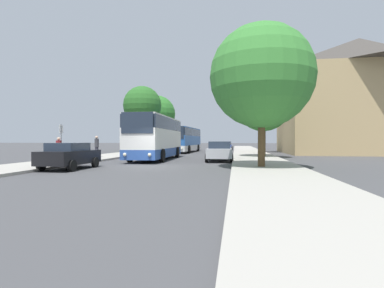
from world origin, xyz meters
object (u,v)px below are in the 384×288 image
at_px(bus_front, 156,137).
at_px(tree_left_near, 157,114).
at_px(bus_stop_sign, 61,138).
at_px(parked_car_left_curb, 70,155).
at_px(pedestrian_waiting_near, 97,146).
at_px(tree_right_mid, 264,103).
at_px(parked_car_right_near, 220,151).
at_px(parked_car_right_far, 226,146).
at_px(tree_left_far, 142,105).
at_px(bus_middle, 185,139).
at_px(pedestrian_waiting_far, 59,150).
at_px(tree_right_near, 262,76).

bearing_deg(bus_front, tree_left_near, 104.00).
relative_size(bus_front, bus_stop_sign, 3.95).
distance_m(parked_car_left_curb, tree_left_near, 33.63).
relative_size(pedestrian_waiting_near, tree_right_mid, 0.25).
distance_m(pedestrian_waiting_near, tree_right_mid, 15.52).
distance_m(parked_car_right_near, parked_car_right_far, 25.31).
height_order(bus_front, parked_car_right_near, bus_front).
bearing_deg(tree_left_near, parked_car_right_near, -65.08).
bearing_deg(tree_left_near, tree_left_far, -86.73).
height_order(parked_car_right_far, tree_left_far, tree_left_far).
bearing_deg(bus_middle, parked_car_left_curb, -93.81).
bearing_deg(parked_car_right_far, tree_right_mid, 103.51).
distance_m(bus_front, pedestrian_waiting_far, 7.96).
xyz_separation_m(pedestrian_waiting_near, tree_right_near, (13.54, -7.52, 4.15)).
distance_m(parked_car_left_curb, tree_right_near, 11.75).
distance_m(bus_stop_sign, pedestrian_waiting_far, 1.86).
xyz_separation_m(bus_middle, parked_car_right_far, (5.28, 8.74, -1.01)).
bearing_deg(bus_stop_sign, tree_left_near, 91.04).
bearing_deg(parked_car_left_curb, pedestrian_waiting_far, 132.30).
bearing_deg(parked_car_left_curb, tree_right_mid, 47.67).
height_order(parked_car_left_curb, pedestrian_waiting_far, pedestrian_waiting_far).
relative_size(parked_car_right_near, bus_stop_sign, 1.75).
bearing_deg(bus_middle, tree_right_near, -67.91).
height_order(tree_left_near, tree_left_far, tree_left_near).
relative_size(parked_car_right_far, pedestrian_waiting_near, 2.55).
height_order(parked_car_right_near, tree_right_mid, tree_right_mid).
relative_size(bus_middle, tree_right_mid, 1.63).
bearing_deg(parked_car_left_curb, tree_right_near, 9.66).
bearing_deg(parked_car_right_near, parked_car_right_far, -90.98).
distance_m(parked_car_left_curb, pedestrian_waiting_near, 9.51).
bearing_deg(bus_front, pedestrian_waiting_far, -130.47).
xyz_separation_m(pedestrian_waiting_near, tree_left_near, (-0.90, 23.92, 4.94)).
distance_m(bus_front, bus_stop_sign, 7.41).
bearing_deg(pedestrian_waiting_far, parked_car_left_curb, -76.31).
distance_m(parked_car_left_curb, tree_right_mid, 17.68).
height_order(bus_middle, tree_right_near, tree_right_near).
relative_size(bus_middle, pedestrian_waiting_far, 7.17).
relative_size(bus_front, tree_left_far, 1.19).
relative_size(pedestrian_waiting_far, tree_right_near, 0.21).
bearing_deg(tree_right_near, parked_car_right_far, 95.37).
distance_m(pedestrian_waiting_far, tree_right_mid, 17.68).
height_order(bus_front, tree_left_near, tree_left_near).
bearing_deg(bus_front, pedestrian_waiting_near, 176.79).
relative_size(parked_car_right_near, pedestrian_waiting_near, 2.48).
bearing_deg(parked_car_right_near, bus_middle, -73.06).
height_order(bus_middle, parked_car_right_far, bus_middle).
relative_size(pedestrian_waiting_near, tree_left_far, 0.21).
bearing_deg(tree_right_near, bus_front, 138.04).
distance_m(pedestrian_waiting_near, tree_right_near, 16.04).
xyz_separation_m(bus_middle, parked_car_right_near, (5.56, -16.56, -0.96)).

